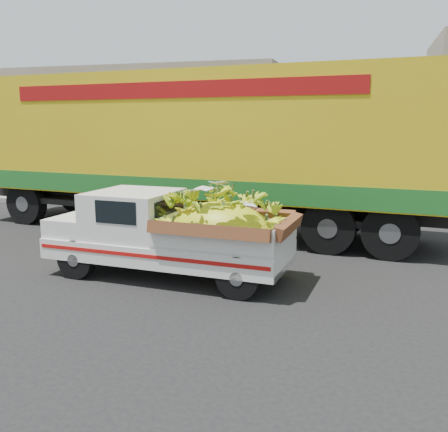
# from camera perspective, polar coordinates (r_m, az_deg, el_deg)

# --- Properties ---
(ground) EXTENTS (100.00, 100.00, 0.00)m
(ground) POSITION_cam_1_polar(r_m,az_deg,el_deg) (9.24, -14.80, -6.42)
(ground) COLOR black
(ground) RESTS_ON ground
(curb) EXTENTS (60.00, 0.25, 0.15)m
(curb) POSITION_cam_1_polar(r_m,az_deg,el_deg) (14.97, -2.12, 0.71)
(curb) COLOR gray
(curb) RESTS_ON ground
(sidewalk) EXTENTS (60.00, 4.00, 0.14)m
(sidewalk) POSITION_cam_1_polar(r_m,az_deg,el_deg) (16.95, 0.09, 1.87)
(sidewalk) COLOR gray
(sidewalk) RESTS_ON ground
(building_left) EXTENTS (18.00, 6.00, 5.00)m
(building_left) POSITION_cam_1_polar(r_m,az_deg,el_deg) (25.37, -13.95, 9.98)
(building_left) COLOR gray
(building_left) RESTS_ON ground
(pickup_truck) EXTENTS (4.31, 1.86, 1.47)m
(pickup_truck) POSITION_cam_1_polar(r_m,az_deg,el_deg) (8.52, -4.48, -2.02)
(pickup_truck) COLOR black
(pickup_truck) RESTS_ON ground
(semi_trailer) EXTENTS (12.04, 3.86, 3.80)m
(semi_trailer) POSITION_cam_1_polar(r_m,az_deg,el_deg) (12.25, -3.19, 8.13)
(semi_trailer) COLOR black
(semi_trailer) RESTS_ON ground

